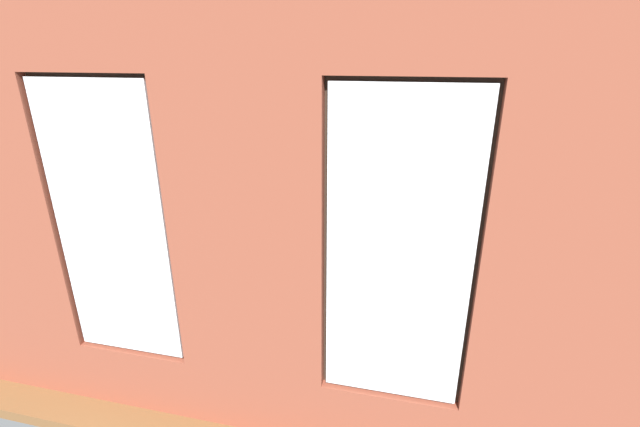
{
  "coord_description": "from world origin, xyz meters",
  "views": [
    {
      "loc": [
        -1.13,
        5.37,
        2.89
      ],
      "look_at": [
        0.04,
        0.4,
        0.97
      ],
      "focal_mm": 24.0,
      "sensor_mm": 36.0,
      "label": 1
    }
  ],
  "objects_px": {
    "potted_plant_beside_window_right": "(101,300)",
    "media_console": "(160,230)",
    "coffee_table": "(322,239)",
    "cup_ceramic": "(289,233)",
    "potted_plant_near_tv": "(154,251)",
    "couch_by_window": "(231,334)",
    "remote_silver": "(322,235)",
    "papasan_chair": "(363,194)",
    "tv_flatscreen": "(155,191)",
    "potted_plant_corner_far_left": "(593,368)",
    "potted_plant_between_couches": "(373,332)",
    "candle_jar": "(329,236)",
    "couch_left": "(518,281)",
    "table_plant_small": "(311,226)",
    "remote_black": "(353,234)"
  },
  "relations": [
    {
      "from": "coffee_table",
      "to": "potted_plant_near_tv",
      "type": "height_order",
      "value": "potted_plant_near_tv"
    },
    {
      "from": "tv_flatscreen",
      "to": "potted_plant_between_couches",
      "type": "distance_m",
      "value": 4.26
    },
    {
      "from": "couch_left",
      "to": "media_console",
      "type": "relative_size",
      "value": 1.83
    },
    {
      "from": "couch_left",
      "to": "cup_ceramic",
      "type": "distance_m",
      "value": 3.06
    },
    {
      "from": "coffee_table",
      "to": "potted_plant_near_tv",
      "type": "xyz_separation_m",
      "value": [
        2.07,
        1.02,
        0.06
      ]
    },
    {
      "from": "couch_by_window",
      "to": "potted_plant_beside_window_right",
      "type": "height_order",
      "value": "potted_plant_beside_window_right"
    },
    {
      "from": "remote_silver",
      "to": "media_console",
      "type": "distance_m",
      "value": 2.62
    },
    {
      "from": "coffee_table",
      "to": "papasan_chair",
      "type": "bearing_deg",
      "value": -99.21
    },
    {
      "from": "cup_ceramic",
      "to": "table_plant_small",
      "type": "relative_size",
      "value": 0.46
    },
    {
      "from": "table_plant_small",
      "to": "potted_plant_near_tv",
      "type": "xyz_separation_m",
      "value": [
        1.87,
        1.12,
        -0.09
      ]
    },
    {
      "from": "couch_by_window",
      "to": "cup_ceramic",
      "type": "xyz_separation_m",
      "value": [
        0.1,
        -2.24,
        0.12
      ]
    },
    {
      "from": "coffee_table",
      "to": "remote_black",
      "type": "distance_m",
      "value": 0.46
    },
    {
      "from": "coffee_table",
      "to": "remote_silver",
      "type": "bearing_deg",
      "value": 26.57
    },
    {
      "from": "couch_left",
      "to": "potted_plant_between_couches",
      "type": "xyz_separation_m",
      "value": [
        1.55,
        1.69,
        0.2
      ]
    },
    {
      "from": "couch_left",
      "to": "coffee_table",
      "type": "xyz_separation_m",
      "value": [
        2.55,
        -0.61,
        0.03
      ]
    },
    {
      "from": "tv_flatscreen",
      "to": "potted_plant_between_couches",
      "type": "xyz_separation_m",
      "value": [
        -3.61,
        2.24,
        -0.39
      ]
    },
    {
      "from": "potted_plant_between_couches",
      "to": "potted_plant_corner_far_left",
      "type": "bearing_deg",
      "value": 174.59
    },
    {
      "from": "media_console",
      "to": "potted_plant_between_couches",
      "type": "relative_size",
      "value": 0.84
    },
    {
      "from": "candle_jar",
      "to": "table_plant_small",
      "type": "distance_m",
      "value": 0.38
    },
    {
      "from": "remote_silver",
      "to": "potted_plant_between_couches",
      "type": "bearing_deg",
      "value": 171.36
    },
    {
      "from": "coffee_table",
      "to": "candle_jar",
      "type": "distance_m",
      "value": 0.19
    },
    {
      "from": "media_console",
      "to": "potted_plant_corner_far_left",
      "type": "bearing_deg",
      "value": 155.74
    },
    {
      "from": "potted_plant_beside_window_right",
      "to": "potted_plant_corner_far_left",
      "type": "distance_m",
      "value": 4.4
    },
    {
      "from": "remote_silver",
      "to": "tv_flatscreen",
      "type": "distance_m",
      "value": 2.66
    },
    {
      "from": "tv_flatscreen",
      "to": "cup_ceramic",
      "type": "bearing_deg",
      "value": 178.26
    },
    {
      "from": "media_console",
      "to": "tv_flatscreen",
      "type": "distance_m",
      "value": 0.65
    },
    {
      "from": "remote_black",
      "to": "potted_plant_beside_window_right",
      "type": "bearing_deg",
      "value": -119.66
    },
    {
      "from": "tv_flatscreen",
      "to": "papasan_chair",
      "type": "bearing_deg",
      "value": -145.74
    },
    {
      "from": "table_plant_small",
      "to": "cup_ceramic",
      "type": "bearing_deg",
      "value": 37.35
    },
    {
      "from": "tv_flatscreen",
      "to": "papasan_chair",
      "type": "xyz_separation_m",
      "value": [
        -2.93,
        -2.0,
        -0.47
      ]
    },
    {
      "from": "media_console",
      "to": "remote_silver",
      "type": "bearing_deg",
      "value": -178.84
    },
    {
      "from": "table_plant_small",
      "to": "potted_plant_near_tv",
      "type": "bearing_deg",
      "value": 30.77
    },
    {
      "from": "potted_plant_beside_window_right",
      "to": "media_console",
      "type": "bearing_deg",
      "value": -69.02
    },
    {
      "from": "table_plant_small",
      "to": "papasan_chair",
      "type": "height_order",
      "value": "papasan_chair"
    },
    {
      "from": "media_console",
      "to": "tv_flatscreen",
      "type": "relative_size",
      "value": 0.92
    },
    {
      "from": "potted_plant_corner_far_left",
      "to": "media_console",
      "type": "bearing_deg",
      "value": -24.26
    },
    {
      "from": "potted_plant_between_couches",
      "to": "potted_plant_near_tv",
      "type": "distance_m",
      "value": 3.32
    },
    {
      "from": "candle_jar",
      "to": "potted_plant_beside_window_right",
      "type": "distance_m",
      "value": 2.96
    },
    {
      "from": "potted_plant_between_couches",
      "to": "potted_plant_corner_far_left",
      "type": "distance_m",
      "value": 1.73
    },
    {
      "from": "remote_silver",
      "to": "potted_plant_near_tv",
      "type": "height_order",
      "value": "potted_plant_near_tv"
    },
    {
      "from": "cup_ceramic",
      "to": "papasan_chair",
      "type": "relative_size",
      "value": 0.07
    },
    {
      "from": "couch_left",
      "to": "candle_jar",
      "type": "distance_m",
      "value": 2.48
    },
    {
      "from": "potted_plant_near_tv",
      "to": "cup_ceramic",
      "type": "bearing_deg",
      "value": -150.47
    },
    {
      "from": "remote_silver",
      "to": "media_console",
      "type": "bearing_deg",
      "value": 59.09
    },
    {
      "from": "potted_plant_near_tv",
      "to": "candle_jar",
      "type": "bearing_deg",
      "value": -157.54
    },
    {
      "from": "papasan_chair",
      "to": "potted_plant_beside_window_right",
      "type": "bearing_deg",
      "value": 65.47
    },
    {
      "from": "remote_black",
      "to": "coffee_table",
      "type": "bearing_deg",
      "value": -153.1
    },
    {
      "from": "table_plant_small",
      "to": "potted_plant_between_couches",
      "type": "relative_size",
      "value": 0.15
    },
    {
      "from": "coffee_table",
      "to": "cup_ceramic",
      "type": "distance_m",
      "value": 0.5
    },
    {
      "from": "remote_black",
      "to": "potted_plant_corner_far_left",
      "type": "distance_m",
      "value": 3.45
    }
  ]
}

